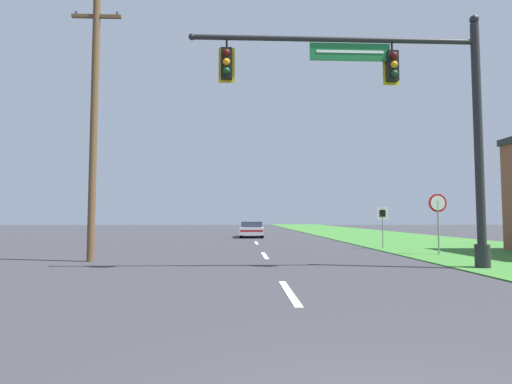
{
  "coord_description": "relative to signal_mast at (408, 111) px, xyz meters",
  "views": [
    {
      "loc": [
        -1.04,
        -2.38,
        1.57
      ],
      "look_at": [
        0.0,
        22.56,
        3.15
      ],
      "focal_mm": 28.0,
      "sensor_mm": 36.0,
      "label": 1
    }
  ],
  "objects": [
    {
      "name": "route_sign_post",
      "position": [
        1.93,
        7.69,
        -3.34
      ],
      "size": [
        0.55,
        0.06,
        2.03
      ],
      "color": "gray",
      "rests_on": "grass_verge_right"
    },
    {
      "name": "stop_sign",
      "position": [
        3.03,
        4.27,
        -3.0
      ],
      "size": [
        0.76,
        0.07,
        2.5
      ],
      "color": "gray",
      "rests_on": "grass_verge_right"
    },
    {
      "name": "utility_pole_near",
      "position": [
        -10.52,
        2.55,
        0.24
      ],
      "size": [
        1.8,
        0.26,
        9.89
      ],
      "color": "brown",
      "rests_on": "ground"
    },
    {
      "name": "car_ahead",
      "position": [
        -4.24,
        19.65,
        -4.26
      ],
      "size": [
        1.96,
        4.37,
        1.19
      ],
      "color": "black",
      "rests_on": "ground"
    },
    {
      "name": "signal_mast",
      "position": [
        0.0,
        0.0,
        0.0
      ],
      "size": [
        9.24,
        0.47,
        7.95
      ],
      "color": "#232326",
      "rests_on": "grass_verge_right"
    },
    {
      "name": "grass_verge_right",
      "position": [
        6.32,
        20.39,
        -4.84
      ],
      "size": [
        10.0,
        110.0,
        0.04
      ],
      "color": "#38752D",
      "rests_on": "ground"
    },
    {
      "name": "road_center_line",
      "position": [
        -4.18,
        12.39,
        -4.86
      ],
      "size": [
        0.16,
        34.8,
        0.01
      ],
      "color": "silver",
      "rests_on": "ground"
    }
  ]
}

